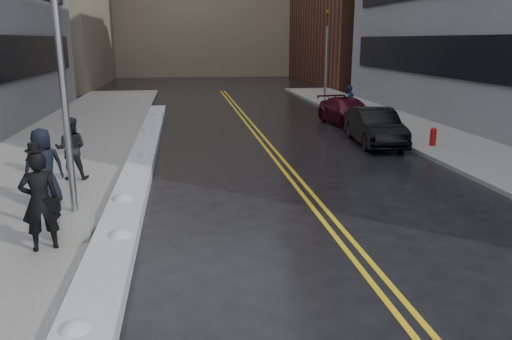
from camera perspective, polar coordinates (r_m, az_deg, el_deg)
name	(u,v)px	position (r m, az deg, el deg)	size (l,w,h in m)	color
ground	(239,275)	(9.59, -1.90, -11.91)	(160.00, 160.00, 0.00)	black
sidewalk_west	(51,159)	(19.60, -22.35, 1.12)	(5.50, 50.00, 0.15)	gray
sidewalk_east	(455,146)	(21.92, 21.80, 2.51)	(4.00, 50.00, 0.15)	gray
lane_line_left	(271,154)	(19.29, 1.67, 1.82)	(0.12, 50.00, 0.01)	gold
lane_line_right	(278,154)	(19.35, 2.55, 1.85)	(0.12, 50.00, 0.01)	gold
snow_ridge	(140,167)	(17.10, -13.17, 0.32)	(0.90, 30.00, 0.34)	silver
lamppost	(67,128)	(10.93, -20.78, 4.47)	(0.65, 0.65, 7.62)	gray
fire_hydrant	(433,136)	(21.35, 19.59, 3.71)	(0.26, 0.26, 0.73)	maroon
traffic_signal	(326,54)	(33.88, 8.04, 13.01)	(0.16, 0.20, 6.00)	gray
pedestrian_fedora	(40,201)	(10.85, -23.47, -3.29)	(0.74, 0.49, 2.04)	black
pedestrian_b	(71,148)	(16.09, -20.39, 2.32)	(0.93, 0.72, 1.91)	black
pedestrian_c	(44,167)	(13.76, -23.10, 0.29)	(0.98, 0.64, 2.01)	black
pedestrian_east	(348,100)	(29.08, 10.52, 7.85)	(0.80, 0.62, 1.64)	navy
car_black	(375,127)	(21.61, 13.44, 4.84)	(1.60, 4.58, 1.51)	black
car_maroon	(348,112)	(26.39, 10.46, 6.57)	(1.93, 4.75, 1.38)	#450B1A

